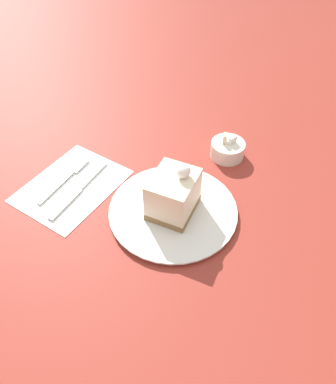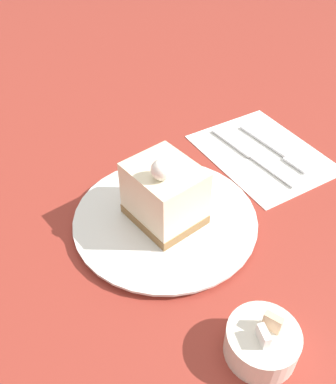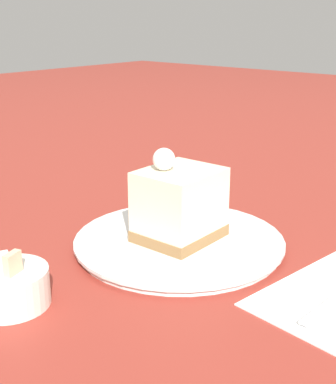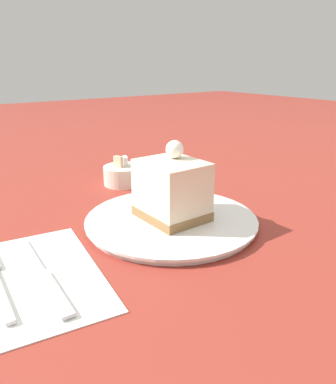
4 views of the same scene
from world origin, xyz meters
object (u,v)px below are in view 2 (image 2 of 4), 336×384
Objects in this scene: cake_slice at (165,194)px; knife at (244,151)px; plate at (165,220)px; fork at (280,151)px; sugar_bowl at (262,342)px.

cake_slice is 0.22m from knife.
plate is 1.62× the size of fork.
knife is (0.05, -0.04, 0.00)m from fork.
fork is at bearing -178.29° from plate.
cake_slice is 0.72× the size of fork.
sugar_bowl reaches higher than plate.
cake_slice reaches higher than plate.
sugar_bowl reaches higher than knife.
cake_slice reaches higher than fork.
plate is 0.22m from knife.
plate is at bearing 15.86° from knife.
knife is at bearing -133.26° from sugar_bowl.
cake_slice is at bearing 15.68° from knife.
sugar_bowl is (0.04, 0.22, -0.04)m from cake_slice.
fork is 0.37m from sugar_bowl.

